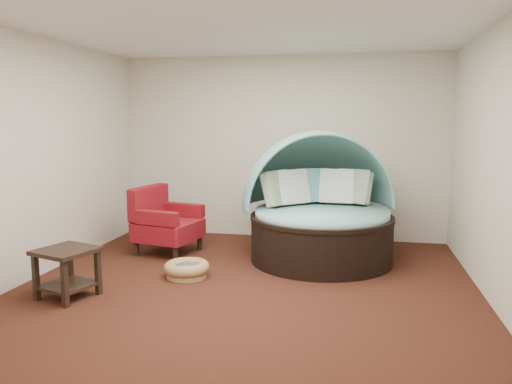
% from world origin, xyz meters
% --- Properties ---
extents(floor, '(5.00, 5.00, 0.00)m').
position_xyz_m(floor, '(0.00, 0.00, 0.00)').
color(floor, '#421D13').
rests_on(floor, ground).
extents(wall_back, '(5.00, 0.00, 5.00)m').
position_xyz_m(wall_back, '(0.00, 2.50, 1.40)').
color(wall_back, beige).
rests_on(wall_back, floor).
extents(wall_front, '(5.00, 0.00, 5.00)m').
position_xyz_m(wall_front, '(0.00, -2.50, 1.40)').
color(wall_front, beige).
rests_on(wall_front, floor).
extents(wall_left, '(0.00, 5.00, 5.00)m').
position_xyz_m(wall_left, '(-2.50, 0.00, 1.40)').
color(wall_left, beige).
rests_on(wall_left, floor).
extents(wall_right, '(0.00, 5.00, 5.00)m').
position_xyz_m(wall_right, '(2.50, 0.00, 1.40)').
color(wall_right, beige).
rests_on(wall_right, floor).
extents(ceiling, '(5.00, 5.00, 0.00)m').
position_xyz_m(ceiling, '(0.00, 0.00, 2.80)').
color(ceiling, white).
rests_on(ceiling, wall_back).
extents(canopy_daybed, '(2.39, 2.35, 1.70)m').
position_xyz_m(canopy_daybed, '(0.69, 1.35, 0.79)').
color(canopy_daybed, black).
rests_on(canopy_daybed, floor).
extents(pet_basket, '(0.67, 0.67, 0.19)m').
position_xyz_m(pet_basket, '(-0.77, 0.23, 0.10)').
color(pet_basket, '#9B7046').
rests_on(pet_basket, floor).
extents(red_armchair, '(0.93, 0.93, 0.92)m').
position_xyz_m(red_armchair, '(-1.44, 1.23, 0.42)').
color(red_armchair, black).
rests_on(red_armchair, floor).
extents(side_table, '(0.67, 0.67, 0.52)m').
position_xyz_m(side_table, '(-1.76, -0.65, 0.33)').
color(side_table, black).
rests_on(side_table, floor).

